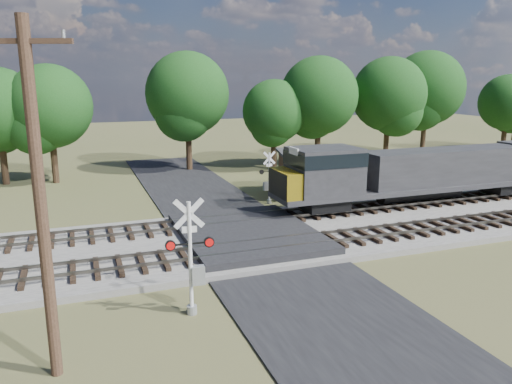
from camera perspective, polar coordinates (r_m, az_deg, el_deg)
name	(u,v)px	position (r m, az deg, el deg)	size (l,w,h in m)	color
ground	(250,243)	(27.00, -0.64, -5.86)	(160.00, 160.00, 0.00)	#4A512B
ballast_bed	(401,220)	(31.95, 16.24, -3.11)	(140.00, 10.00, 0.30)	gray
road	(250,242)	(26.99, -0.64, -5.77)	(7.00, 60.00, 0.08)	black
crossing_panel	(247,235)	(27.35, -0.99, -4.91)	(7.00, 9.00, 0.62)	#262628
track_near	(320,241)	(26.31, 7.28, -5.52)	(140.00, 2.60, 0.33)	black
track_far	(282,216)	(30.64, 3.00, -2.77)	(140.00, 2.60, 0.33)	black
crossing_signal_near	(193,267)	(18.78, -7.20, -8.49)	(1.81, 0.40, 4.50)	silver
crossing_signal_far	(268,182)	(34.99, 1.40, 1.15)	(1.50, 0.33, 3.73)	silver
utility_pole	(40,198)	(15.02, -23.47, -0.59)	(2.40, 1.03, 10.31)	#322216
equipment_shed	(312,173)	(37.77, 6.40, 2.15)	(5.93, 5.93, 3.32)	#4D2B21
treeline	(235,99)	(47.81, -2.42, 10.53)	(77.33, 10.54, 11.63)	black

